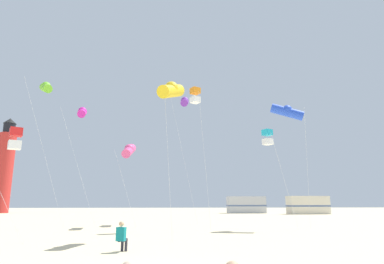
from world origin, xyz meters
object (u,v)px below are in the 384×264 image
Objects in this scene: kite_tube_blue at (287,112)px; kite_box_scarlet at (15,139)px; kite_box_cyan at (267,137)px; kite_tube_violet at (185,102)px; kite_tube_lime at (46,88)px; kite_flyer_standing at (122,236)px; kite_tube_rainbow at (129,150)px; kite_tube_magenta at (82,112)px; kite_box_orange at (195,96)px; kite_tube_gold at (171,90)px; rv_van_cream at (308,205)px; lighthouse_distant at (5,167)px; rv_van_silver at (246,205)px.

kite_box_scarlet is at bearing -161.33° from kite_tube_blue.
kite_tube_blue reaches higher than kite_box_cyan.
kite_tube_violet is 12.27m from kite_tube_lime.
kite_tube_rainbow reaches higher than kite_flyer_standing.
kite_tube_magenta reaches higher than kite_box_cyan.
kite_box_orange reaches higher than kite_tube_gold.
kite_tube_blue is at bearing -19.58° from kite_tube_magenta.
kite_box_scarlet is at bearing -75.88° from kite_tube_lime.
kite_tube_gold is at bearing -95.77° from kite_tube_violet.
kite_tube_lime is (-12.32, 3.84, 1.71)m from kite_box_orange.
kite_tube_blue is (6.98, 0.19, -1.04)m from kite_box_orange.
rv_van_cream is (20.59, 21.56, -9.90)m from kite_tube_violet.
kite_tube_magenta is at bearing 147.83° from kite_box_orange.
kite_tube_lime is at bearing -165.05° from kite_tube_violet.
kite_tube_lime is (-11.86, -3.17, 0.03)m from kite_tube_violet.
kite_box_scarlet is at bearing -63.63° from lighthouse_distant.
kite_tube_magenta is at bearing -128.46° from rv_van_silver.
kite_tube_magenta is 1.84× the size of kite_box_scarlet.
kite_tube_magenta is 1.59× the size of kite_tube_rainbow.
kite_flyer_standing is 0.17× the size of kite_tube_rainbow.
kite_flyer_standing is 13.65m from kite_box_orange.
lighthouse_distant reaches higher than kite_tube_magenta.
kite_box_orange is (9.80, -6.16, -0.23)m from kite_tube_magenta.
rv_van_silver is at bearing 79.84° from kite_box_cyan.
kite_box_cyan is at bearing 41.62° from kite_tube_gold.
lighthouse_distant is at bearing 130.06° from kite_box_orange.
kite_tube_gold is 14.85m from kite_tube_lime.
rv_van_cream is (32.45, 24.72, -9.93)m from kite_tube_lime.
rv_van_cream is at bearing 45.30° from kite_tube_rainbow.
kite_flyer_standing is 19.99m from kite_tube_violet.
rv_van_cream is at bearing -106.00° from kite_flyer_standing.
kite_flyer_standing is 0.20× the size of kite_box_scarlet.
lighthouse_distant reaches higher than kite_box_orange.
kite_tube_blue is 1.43× the size of rv_van_silver.
kite_tube_rainbow is 1.00× the size of rv_van_cream.
kite_flyer_standing is at bearing -32.71° from kite_box_scarlet.
kite_flyer_standing is 19.28m from kite_tube_magenta.
rv_van_cream is (13.15, 28.37, -7.18)m from kite_tube_blue.
kite_tube_rainbow reaches higher than kite_box_scarlet.
kite_tube_gold reaches higher than kite_flyer_standing.
kite_tube_gold is (3.30, -9.13, 1.93)m from kite_tube_rainbow.
kite_box_scarlet is (-4.88, -8.62, -0.77)m from kite_tube_rainbow.
lighthouse_distant reaches higher than kite_tube_lime.
kite_box_scarlet is at bearing -119.54° from kite_tube_rainbow.
kite_tube_magenta is 1.03× the size of kite_box_orange.
kite_box_scarlet is 0.34× the size of lighthouse_distant.
kite_tube_violet reaches higher than kite_box_orange.
kite_tube_violet reaches higher than kite_flyer_standing.
kite_tube_magenta reaches higher than kite_tube_rainbow.
kite_tube_violet reaches higher than kite_tube_blue.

